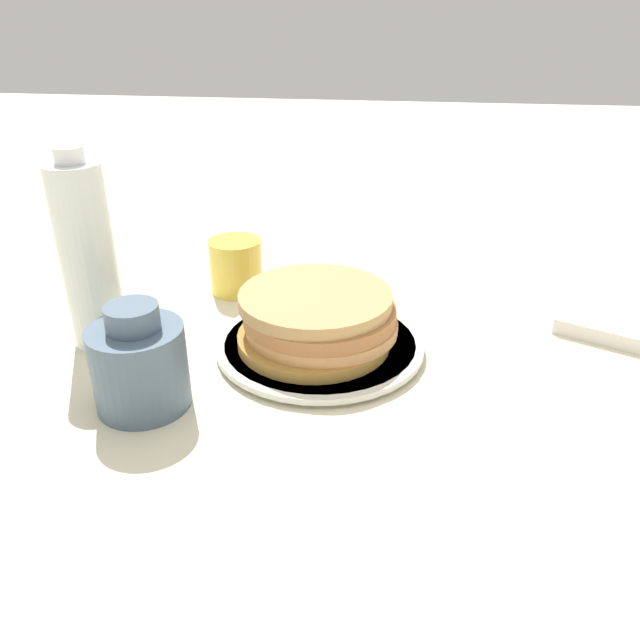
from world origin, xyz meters
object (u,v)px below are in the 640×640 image
juice_glass (236,266)px  cream_jug (139,363)px  water_bottle_near (87,256)px  pancake_stack (318,318)px  plate (320,344)px

juice_glass → cream_jug: 0.29m
juice_glass → water_bottle_near: water_bottle_near is taller
pancake_stack → juice_glass: 0.20m
pancake_stack → plate: bearing=167.3°
juice_glass → cream_jug: bearing=85.2°
pancake_stack → cream_jug: cream_jug is taller
plate → juice_glass: size_ratio=3.25×
plate → cream_jug: bearing=39.4°
pancake_stack → water_bottle_near: bearing=3.2°
cream_jug → pancake_stack: bearing=-139.9°
plate → cream_jug: size_ratio=2.18×
plate → pancake_stack: size_ratio=1.29×
cream_jug → water_bottle_near: (0.10, -0.12, 0.06)m
pancake_stack → juice_glass: size_ratio=2.51×
pancake_stack → water_bottle_near: size_ratio=0.81×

